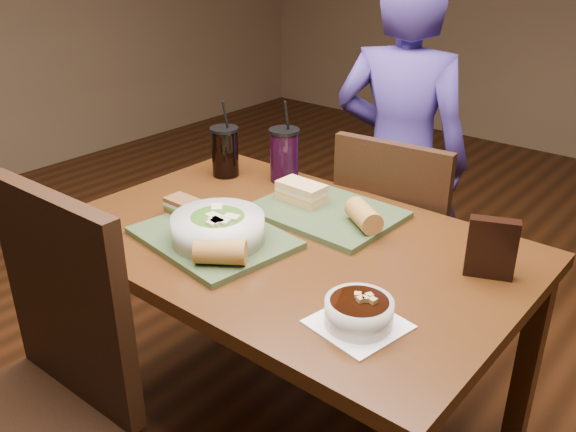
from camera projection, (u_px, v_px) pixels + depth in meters
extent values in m
cube|color=#40220C|center=(71.00, 334.00, 1.97)|extent=(0.06, 0.06, 0.71)
cube|color=#40220C|center=(234.00, 249.00, 2.49)|extent=(0.06, 0.06, 0.71)
cube|color=#40220C|center=(526.00, 373.00, 1.79)|extent=(0.06, 0.06, 0.71)
cube|color=#40220C|center=(288.00, 245.00, 1.72)|extent=(1.30, 0.85, 0.04)
cube|color=black|center=(66.00, 299.00, 1.40)|extent=(0.45, 0.05, 0.53)
cube|color=black|center=(409.00, 260.00, 2.26)|extent=(0.44, 0.44, 0.04)
cube|color=black|center=(388.00, 212.00, 2.02)|extent=(0.40, 0.08, 0.48)
cube|color=black|center=(342.00, 314.00, 2.33)|extent=(0.04, 0.04, 0.41)
cube|color=black|center=(423.00, 350.00, 2.13)|extent=(0.04, 0.04, 0.41)
cube|color=black|center=(389.00, 278.00, 2.57)|extent=(0.04, 0.04, 0.41)
cube|color=black|center=(466.00, 307.00, 2.37)|extent=(0.04, 0.04, 0.41)
imported|color=#3C2D7C|center=(399.00, 161.00, 2.36)|extent=(0.60, 0.47, 1.45)
cube|color=#354928|center=(214.00, 238.00, 1.70)|extent=(0.46, 0.37, 0.02)
cube|color=#354928|center=(326.00, 212.00, 1.85)|extent=(0.43, 0.33, 0.02)
cylinder|color=silver|center=(218.00, 228.00, 1.65)|extent=(0.25, 0.25, 0.07)
ellipsoid|color=#427219|center=(218.00, 224.00, 1.64)|extent=(0.21, 0.21, 0.06)
cube|color=beige|center=(215.00, 222.00, 1.59)|extent=(0.03, 0.04, 0.01)
cube|color=beige|center=(214.00, 216.00, 1.62)|extent=(0.04, 0.03, 0.01)
cube|color=beige|center=(231.00, 217.00, 1.61)|extent=(0.05, 0.04, 0.01)
cube|color=beige|center=(216.00, 221.00, 1.59)|extent=(0.05, 0.04, 0.01)
cube|color=beige|center=(222.00, 221.00, 1.59)|extent=(0.05, 0.04, 0.01)
cube|color=beige|center=(217.00, 208.00, 1.67)|extent=(0.05, 0.05, 0.01)
cube|color=white|center=(358.00, 324.00, 1.34)|extent=(0.21, 0.21, 0.00)
cylinder|color=silver|center=(359.00, 312.00, 1.32)|extent=(0.15, 0.15, 0.06)
cylinder|color=black|center=(359.00, 303.00, 1.31)|extent=(0.13, 0.13, 0.01)
cube|color=#B28947|center=(361.00, 299.00, 1.30)|extent=(0.02, 0.02, 0.01)
cube|color=#B28947|center=(373.00, 301.00, 1.30)|extent=(0.02, 0.02, 0.01)
cube|color=#B28947|center=(366.00, 299.00, 1.31)|extent=(0.02, 0.02, 0.01)
cube|color=#B28947|center=(358.00, 295.00, 1.32)|extent=(0.02, 0.02, 0.01)
cube|color=#B28947|center=(369.00, 296.00, 1.32)|extent=(0.02, 0.02, 0.01)
cube|color=#593819|center=(183.00, 211.00, 1.82)|extent=(0.10, 0.07, 0.01)
cube|color=#3F721E|center=(183.00, 207.00, 1.82)|extent=(0.10, 0.07, 0.01)
cube|color=beige|center=(182.00, 204.00, 1.82)|extent=(0.10, 0.07, 0.01)
cube|color=#593819|center=(182.00, 200.00, 1.81)|extent=(0.10, 0.07, 0.01)
cube|color=tan|center=(301.00, 198.00, 1.90)|extent=(0.15, 0.09, 0.02)
cube|color=orange|center=(301.00, 194.00, 1.90)|extent=(0.15, 0.09, 0.01)
cube|color=beige|center=(301.00, 191.00, 1.89)|extent=(0.15, 0.09, 0.01)
cube|color=tan|center=(302.00, 186.00, 1.89)|extent=(0.15, 0.09, 0.02)
cylinder|color=#AD7533|center=(220.00, 252.00, 1.54)|extent=(0.14, 0.13, 0.06)
cylinder|color=#AD7533|center=(364.00, 216.00, 1.73)|extent=(0.15, 0.13, 0.07)
cylinder|color=black|center=(225.00, 153.00, 2.12)|extent=(0.09, 0.09, 0.16)
cylinder|color=black|center=(224.00, 129.00, 2.09)|extent=(0.10, 0.10, 0.01)
cylinder|color=black|center=(226.00, 116.00, 2.06)|extent=(0.01, 0.03, 0.11)
cylinder|color=black|center=(284.00, 157.00, 2.08)|extent=(0.10, 0.10, 0.17)
cylinder|color=black|center=(284.00, 131.00, 2.04)|extent=(0.10, 0.10, 0.01)
cylinder|color=black|center=(287.00, 117.00, 2.01)|extent=(0.01, 0.03, 0.11)
cube|color=black|center=(491.00, 248.00, 1.50)|extent=(0.12, 0.08, 0.16)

